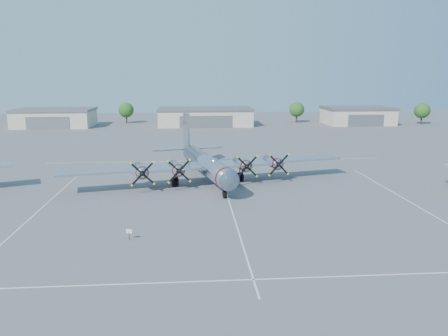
{
  "coord_description": "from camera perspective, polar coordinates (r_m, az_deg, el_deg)",
  "views": [
    {
      "loc": [
        -4.57,
        -52.24,
        15.15
      ],
      "look_at": [
        -0.26,
        3.64,
        3.2
      ],
      "focal_mm": 35.0,
      "sensor_mm": 36.0,
      "label": 1
    }
  ],
  "objects": [
    {
      "name": "hangar_east",
      "position": [
        144.67,
        17.03,
        6.58
      ],
      "size": [
        20.6,
        14.6,
        5.4
      ],
      "color": "#B6AD90",
      "rests_on": "ground"
    },
    {
      "name": "hangar_west",
      "position": [
        140.71,
        -21.22,
        6.15
      ],
      "size": [
        22.6,
        14.6,
        5.4
      ],
      "color": "#B6AD90",
      "rests_on": "ground"
    },
    {
      "name": "parking_lines",
      "position": [
        52.91,
        0.73,
        -4.6
      ],
      "size": [
        60.0,
        50.08,
        0.01
      ],
      "color": "silver",
      "rests_on": "ground"
    },
    {
      "name": "ground",
      "position": [
        54.59,
        0.57,
        -4.08
      ],
      "size": [
        260.0,
        260.0,
        0.0
      ],
      "primitive_type": "plane",
      "color": "#59595C",
      "rests_on": "ground"
    },
    {
      "name": "tree_east",
      "position": [
        144.86,
        9.49,
        7.54
      ],
      "size": [
        4.8,
        4.8,
        6.64
      ],
      "color": "#382619",
      "rests_on": "ground"
    },
    {
      "name": "tree_far_east",
      "position": [
        151.24,
        24.46,
        6.82
      ],
      "size": [
        4.8,
        4.8,
        6.64
      ],
      "color": "#382619",
      "rests_on": "ground"
    },
    {
      "name": "tree_west",
      "position": [
        144.12,
        -12.66,
        7.4
      ],
      "size": [
        4.8,
        4.8,
        6.64
      ],
      "color": "#382619",
      "rests_on": "ground"
    },
    {
      "name": "info_placard",
      "position": [
        42.17,
        -12.3,
        -8.23
      ],
      "size": [
        0.55,
        0.14,
        1.06
      ],
      "rotation": [
        0.0,
        0.0,
        -0.18
      ],
      "color": "black",
      "rests_on": "ground"
    },
    {
      "name": "main_bomber_b29",
      "position": [
        63.87,
        -2.5,
        -1.7
      ],
      "size": [
        45.79,
        36.18,
        8.97
      ],
      "primitive_type": null,
      "rotation": [
        0.0,
        0.0,
        0.23
      ],
      "color": "silver",
      "rests_on": "ground"
    },
    {
      "name": "hangar_center",
      "position": [
        134.86,
        -2.47,
        6.73
      ],
      "size": [
        28.6,
        14.6,
        5.4
      ],
      "color": "#B6AD90",
      "rests_on": "ground"
    }
  ]
}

